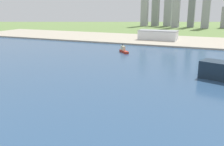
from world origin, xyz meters
TOP-DOWN VIEW (x-y plane):
  - ground_plane at (0.00, 300.00)m, footprint 2400.00×2400.00m
  - water_bay at (0.00, 240.00)m, footprint 840.00×360.00m
  - industrial_pier at (0.00, 490.00)m, footprint 840.00×140.00m
  - tugboat_small at (-56.16, 351.96)m, footprint 18.33×19.88m
  - warehouse_main at (-40.49, 481.83)m, footprint 66.71×29.44m
  - distant_skyline at (2.89, 821.92)m, footprint 389.83×70.56m

SIDE VIEW (x-z plane):
  - ground_plane at x=0.00m, z-range 0.00..0.00m
  - water_bay at x=0.00m, z-range 0.00..0.15m
  - industrial_pier at x=0.00m, z-range 0.00..2.50m
  - tugboat_small at x=-56.16m, z-range -2.13..8.36m
  - warehouse_main at x=-40.49m, z-range 2.52..18.94m
  - distant_skyline at x=2.89m, z-range -14.17..143.83m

